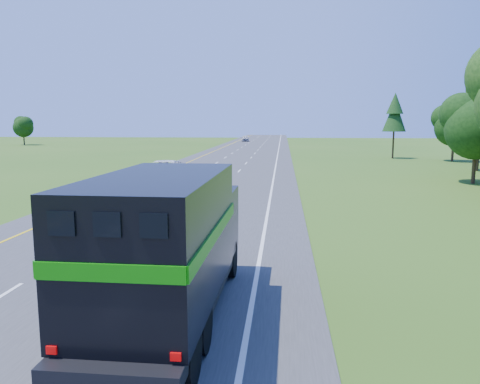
# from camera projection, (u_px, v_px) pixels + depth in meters

# --- Properties ---
(road) EXTENTS (15.00, 260.00, 0.04)m
(road) POSITION_uv_depth(u_px,v_px,m) (225.00, 168.00, 51.46)
(road) COLOR #38383A
(road) RESTS_ON ground
(lane_markings) EXTENTS (11.15, 260.00, 0.01)m
(lane_markings) POSITION_uv_depth(u_px,v_px,m) (225.00, 168.00, 51.46)
(lane_markings) COLOR yellow
(lane_markings) RESTS_ON road
(horse_truck) EXTENTS (2.86, 8.67, 3.82)m
(horse_truck) POSITION_uv_depth(u_px,v_px,m) (168.00, 242.00, 11.79)
(horse_truck) COLOR black
(horse_truck) RESTS_ON road
(white_suv) EXTENTS (3.25, 6.98, 1.94)m
(white_suv) POSITION_uv_depth(u_px,v_px,m) (164.00, 173.00, 37.70)
(white_suv) COLOR silver
(white_suv) RESTS_ON road
(far_car) EXTENTS (2.23, 4.77, 1.58)m
(far_car) POSITION_uv_depth(u_px,v_px,m) (245.00, 138.00, 120.17)
(far_car) COLOR #B1B1B8
(far_car) RESTS_ON road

